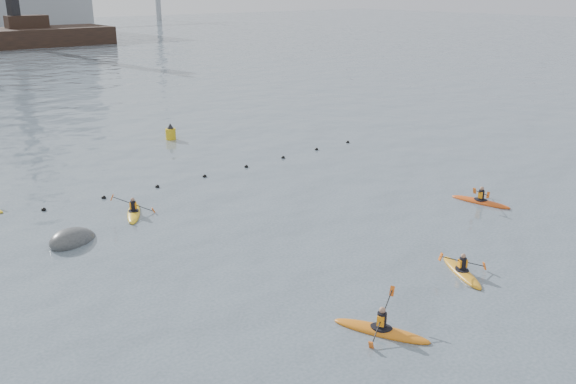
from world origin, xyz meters
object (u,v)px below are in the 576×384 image
at_px(kayaker_1, 462,271).
at_px(nav_buoy, 171,134).
at_px(kayaker_0, 381,330).
at_px(mooring_buoy, 73,241).
at_px(kayaker_4, 481,201).
at_px(kayaker_3, 134,212).

bearing_deg(kayaker_1, nav_buoy, 113.35).
xyz_separation_m(kayaker_0, mooring_buoy, (-4.82, 13.33, -0.10)).
height_order(kayaker_4, mooring_buoy, kayaker_4).
bearing_deg(kayaker_3, nav_buoy, 82.16).
xyz_separation_m(kayaker_0, kayaker_4, (12.93, 5.05, -0.00)).
xyz_separation_m(kayaker_0, kayaker_1, (5.50, 0.88, -0.01)).
xyz_separation_m(kayaker_3, mooring_buoy, (-3.50, -1.41, -0.09)).
xyz_separation_m(kayaker_3, nav_buoy, (8.76, 12.11, 0.31)).
bearing_deg(kayaker_3, kayaker_4, -6.17).
height_order(kayaker_1, kayaker_3, kayaker_3).
xyz_separation_m(kayaker_0, kayaker_3, (-1.32, 14.74, -0.01)).
height_order(kayaker_3, kayaker_4, kayaker_4).
xyz_separation_m(kayaker_4, nav_buoy, (-5.49, 21.80, 0.31)).
height_order(kayaker_0, nav_buoy, nav_buoy).
relative_size(kayaker_3, mooring_buoy, 1.18).
distance_m(kayaker_0, kayaker_3, 14.80).
height_order(kayaker_0, kayaker_4, kayaker_0).
distance_m(kayaker_3, nav_buoy, 14.95).
relative_size(kayaker_0, kayaker_3, 1.10).
height_order(kayaker_0, kayaker_3, kayaker_0).
bearing_deg(kayaker_1, kayaker_4, 56.89).
height_order(kayaker_0, mooring_buoy, kayaker_0).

